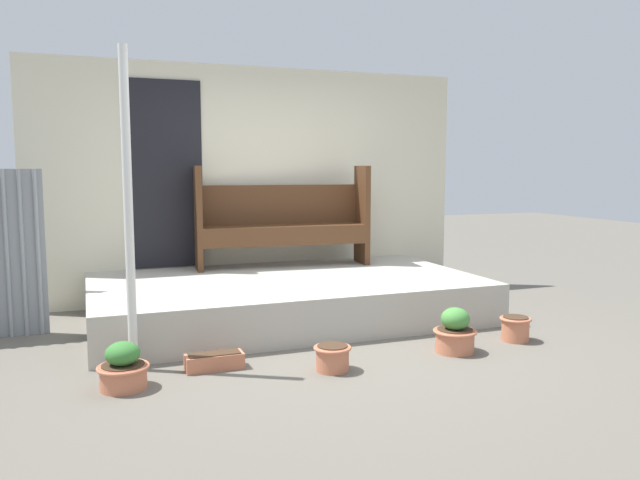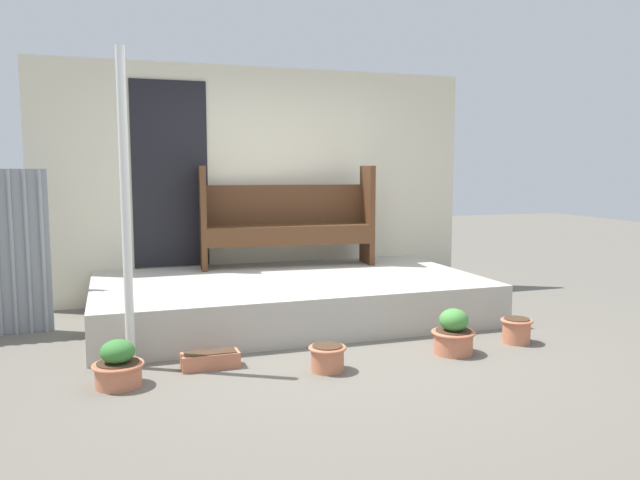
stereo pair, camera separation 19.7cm
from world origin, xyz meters
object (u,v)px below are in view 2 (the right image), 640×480
at_px(flower_pot_far_right, 516,329).
at_px(planter_box_rect, 210,360).
at_px(flower_pot_middle, 327,357).
at_px(flower_pot_left, 118,366).
at_px(support_post, 126,211).
at_px(flower_pot_right, 453,334).
at_px(bench, 287,217).

distance_m(flower_pot_far_right, planter_box_rect, 2.58).
bearing_deg(flower_pot_middle, flower_pot_far_right, 5.88).
bearing_deg(flower_pot_left, flower_pot_middle, -5.76).
relative_size(support_post, flower_pot_right, 6.40).
xyz_separation_m(flower_pot_far_right, planter_box_rect, (-2.57, 0.16, -0.06)).
distance_m(flower_pot_left, flower_pot_right, 2.56).
xyz_separation_m(flower_pot_left, flower_pot_far_right, (3.23, 0.04, -0.02)).
xyz_separation_m(flower_pot_middle, flower_pot_far_right, (1.77, 0.18, 0.01)).
height_order(flower_pot_middle, planter_box_rect, flower_pot_middle).
bearing_deg(flower_pot_right, bench, 107.16).
xyz_separation_m(flower_pot_right, planter_box_rect, (-1.90, 0.26, -0.10)).
relative_size(support_post, flower_pot_middle, 8.34).
distance_m(bench, flower_pot_right, 2.57).
bearing_deg(flower_pot_right, flower_pot_far_right, 8.46).
bearing_deg(planter_box_rect, bench, 60.52).
xyz_separation_m(support_post, flower_pot_right, (2.47, -0.45, -1.01)).
xyz_separation_m(flower_pot_left, planter_box_rect, (0.65, 0.19, -0.08)).
bearing_deg(flower_pot_left, flower_pot_right, -1.45).
bearing_deg(bench, planter_box_rect, -114.30).
bearing_deg(flower_pot_left, planter_box_rect, 16.33).
bearing_deg(bench, support_post, -127.47).
bearing_deg(flower_pot_far_right, flower_pot_right, -171.54).
bearing_deg(support_post, planter_box_rect, -19.50).
xyz_separation_m(support_post, flower_pot_far_right, (3.14, -0.35, -1.05)).
relative_size(flower_pot_right, planter_box_rect, 0.85).
bearing_deg(bench, flower_pot_right, -67.66).
height_order(flower_pot_left, flower_pot_middle, flower_pot_left).
xyz_separation_m(bench, flower_pot_left, (-1.83, -2.28, -0.80)).
xyz_separation_m(support_post, flower_pot_middle, (1.37, -0.54, -1.06)).
relative_size(flower_pot_left, planter_box_rect, 0.82).
bearing_deg(flower_pot_far_right, support_post, 173.54).
height_order(flower_pot_left, flower_pot_right, flower_pot_right).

